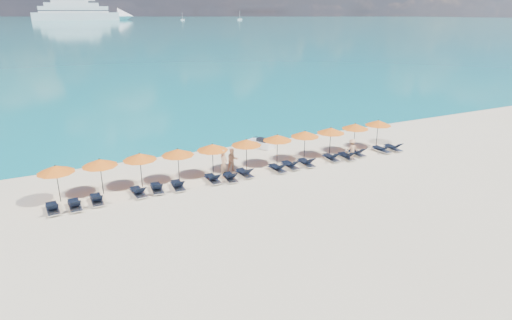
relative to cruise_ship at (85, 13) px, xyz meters
name	(u,v)px	position (x,y,z in m)	size (l,w,h in m)	color
ground	(278,193)	(-52.58, -613.56, -9.23)	(1400.00, 1400.00, 0.00)	beige
sea	(41,20)	(-52.58, 46.44, -9.22)	(1600.00, 1300.00, 0.01)	#1FA9B2
cruise_ship	(85,13)	(0.00, 0.00, 0.00)	(127.54, 21.46, 35.46)	silver
sailboat_near	(183,20)	(112.43, -66.02, -8.24)	(5.24, 1.75, 9.61)	silver
sailboat_far	(240,19)	(186.58, -83.54, -8.00)	(6.52, 2.17, 11.95)	silver
jetski	(261,144)	(-49.27, -604.83, -8.90)	(1.67, 2.38, 0.80)	white
beachgoer_a	(224,164)	(-54.53, -609.69, -8.26)	(0.70, 0.46, 1.93)	tan
beachgoer_b	(233,160)	(-53.58, -608.97, -8.38)	(0.82, 0.47, 1.69)	tan
beachgoer_c	(352,149)	(-44.37, -610.30, -8.48)	(0.96, 0.45, 1.49)	tan
umbrella_0	(56,169)	(-64.54, -608.98, -7.21)	(2.10, 2.10, 2.28)	black
umbrella_1	(100,163)	(-62.14, -608.92, -7.21)	(2.10, 2.10, 2.28)	black
umbrella_2	(140,157)	(-59.78, -608.88, -7.21)	(2.10, 2.10, 2.28)	black
umbrella_3	(178,152)	(-57.41, -609.06, -7.21)	(2.10, 2.10, 2.28)	black
umbrella_4	(212,147)	(-55.05, -609.06, -7.21)	(2.10, 2.10, 2.28)	black
umbrella_5	(246,142)	(-52.57, -609.06, -7.21)	(2.10, 2.10, 2.28)	black
umbrella_6	(277,138)	(-50.09, -609.00, -7.21)	(2.10, 2.10, 2.28)	black
umbrella_7	(305,134)	(-47.79, -609.04, -7.21)	(2.10, 2.10, 2.28)	black
umbrella_8	(331,130)	(-45.52, -609.09, -7.21)	(2.10, 2.10, 2.28)	black
umbrella_9	(355,126)	(-43.07, -608.92, -7.21)	(2.10, 2.10, 2.28)	black
umbrella_10	(378,123)	(-40.70, -608.88, -7.21)	(2.10, 2.10, 2.28)	black
lounger_0	(52,208)	(-65.01, -610.30, -8.99)	(0.74, 1.74, 0.66)	silver
lounger_1	(75,205)	(-63.87, -610.38, -8.99)	(0.72, 1.73, 0.66)	silver
lounger_2	(97,199)	(-62.67, -610.17, -8.99)	(0.64, 1.71, 0.66)	silver
lounger_3	(138,192)	(-60.29, -610.13, -8.99)	(0.78, 1.75, 0.66)	silver
lounger_4	(157,188)	(-59.14, -610.04, -8.99)	(0.76, 1.75, 0.66)	silver
lounger_5	(178,185)	(-57.85, -610.19, -8.99)	(0.73, 1.74, 0.66)	silver
lounger_6	(213,179)	(-55.48, -610.11, -8.99)	(0.66, 1.71, 0.66)	silver
lounger_7	(230,177)	(-54.39, -610.37, -8.99)	(0.75, 1.74, 0.66)	silver
lounger_8	(245,173)	(-53.20, -610.10, -8.99)	(0.74, 1.74, 0.66)	silver
lounger_9	(278,168)	(-50.77, -610.29, -8.99)	(0.72, 1.73, 0.66)	silver
lounger_10	(290,165)	(-49.64, -610.14, -8.99)	(0.68, 1.72, 0.66)	silver
lounger_11	(306,162)	(-48.33, -610.19, -8.99)	(0.68, 1.72, 0.66)	silver
lounger_12	(331,157)	(-46.06, -610.03, -8.99)	(0.71, 1.73, 0.66)	silver
lounger_13	(347,156)	(-44.84, -610.33, -8.99)	(0.73, 1.74, 0.66)	silver
lounger_14	(357,153)	(-43.62, -609.99, -8.99)	(0.62, 1.70, 0.66)	silver
lounger_15	(382,149)	(-41.29, -610.18, -8.99)	(0.73, 1.74, 0.66)	silver
lounger_16	(393,148)	(-40.19, -610.28, -8.99)	(0.66, 1.71, 0.66)	silver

